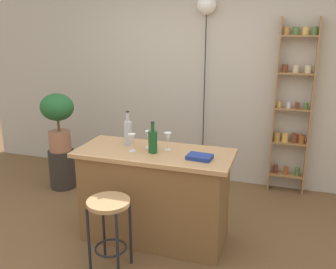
% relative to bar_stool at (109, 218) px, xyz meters
% --- Properties ---
extents(ground, '(12.00, 12.00, 0.00)m').
position_rel_bar_stool_xyz_m(ground, '(0.18, 0.28, -0.48)').
color(ground, brown).
extents(back_wall, '(6.40, 0.10, 2.80)m').
position_rel_bar_stool_xyz_m(back_wall, '(0.18, 2.23, 0.92)').
color(back_wall, '#BCB2A3').
rests_on(back_wall, ground).
extents(kitchen_counter, '(1.44, 0.62, 0.89)m').
position_rel_bar_stool_xyz_m(kitchen_counter, '(0.18, 0.58, -0.03)').
color(kitchen_counter, brown).
rests_on(kitchen_counter, ground).
extents(bar_stool, '(0.35, 0.35, 0.64)m').
position_rel_bar_stool_xyz_m(bar_stool, '(0.00, 0.00, 0.00)').
color(bar_stool, black).
rests_on(bar_stool, ground).
extents(spice_shelf, '(0.43, 0.14, 2.09)m').
position_rel_bar_stool_xyz_m(spice_shelf, '(1.37, 2.09, 0.59)').
color(spice_shelf, '#9E7042').
rests_on(spice_shelf, ground).
extents(plant_stool, '(0.32, 0.32, 0.49)m').
position_rel_bar_stool_xyz_m(plant_stool, '(-1.34, 1.33, -0.24)').
color(plant_stool, '#2D2823').
rests_on(plant_stool, ground).
extents(potted_plant, '(0.41, 0.37, 0.72)m').
position_rel_bar_stool_xyz_m(potted_plant, '(-1.34, 1.33, 0.45)').
color(potted_plant, '#A86B4C').
rests_on(potted_plant, plant_stool).
extents(bottle_soda_blue, '(0.08, 0.08, 0.29)m').
position_rel_bar_stool_xyz_m(bottle_soda_blue, '(0.18, 0.55, 0.52)').
color(bottle_soda_blue, '#194C23').
rests_on(bottle_soda_blue, kitchen_counter).
extents(bottle_wine_red, '(0.08, 0.08, 0.33)m').
position_rel_bar_stool_xyz_m(bottle_wine_red, '(-0.12, 0.69, 0.53)').
color(bottle_wine_red, '#B2B2B7').
rests_on(bottle_wine_red, kitchen_counter).
extents(wine_glass_left, '(0.07, 0.07, 0.16)m').
position_rel_bar_stool_xyz_m(wine_glass_left, '(0.29, 0.66, 0.52)').
color(wine_glass_left, silver).
rests_on(wine_glass_left, kitchen_counter).
extents(wine_glass_center, '(0.07, 0.07, 0.16)m').
position_rel_bar_stool_xyz_m(wine_glass_center, '(-0.01, 0.52, 0.52)').
color(wine_glass_center, silver).
rests_on(wine_glass_center, kitchen_counter).
extents(wine_glass_right, '(0.07, 0.07, 0.16)m').
position_rel_bar_stool_xyz_m(wine_glass_right, '(0.10, 0.66, 0.52)').
color(wine_glass_right, silver).
rests_on(wine_glass_right, kitchen_counter).
extents(cookbook, '(0.22, 0.17, 0.03)m').
position_rel_bar_stool_xyz_m(cookbook, '(0.62, 0.51, 0.43)').
color(cookbook, navy).
rests_on(cookbook, kitchen_counter).
extents(pendant_globe_light, '(0.23, 0.23, 2.34)m').
position_rel_bar_stool_xyz_m(pendant_globe_light, '(0.29, 2.12, 1.71)').
color(pendant_globe_light, black).
rests_on(pendant_globe_light, ground).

